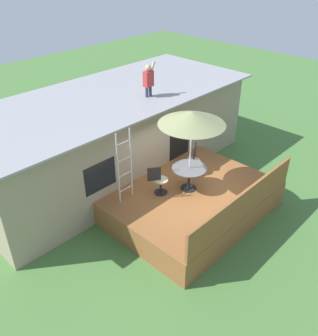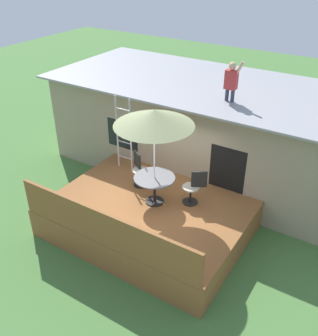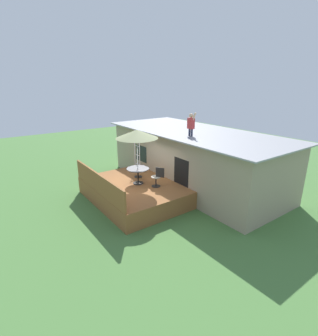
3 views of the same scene
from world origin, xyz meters
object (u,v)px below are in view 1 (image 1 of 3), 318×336
Objects in this scene: patio_umbrella at (192,118)px; person_figure at (149,78)px; step_ladder at (125,167)px; patio_table at (189,172)px; patio_chair_left at (158,180)px; patio_chair_right at (194,160)px.

patio_umbrella is 2.64m from person_figure.
patio_umbrella is at bearing -30.66° from step_ladder.
person_figure is (0.80, 2.49, 2.13)m from patio_table.
patio_table is 1.76m from patio_umbrella.
step_ladder reaches higher than patio_table.
person_figure is at bearing 72.09° from patio_umbrella.
patio_chair_left is (-0.81, 0.50, -0.13)m from patio_table.
patio_umbrella is (-0.00, 0.00, 1.76)m from patio_table.
person_figure reaches higher than patio_chair_right.
person_figure is 1.21× the size of patio_chair_left.
step_ladder is at bearing -148.65° from person_figure.
person_figure is at bearing -119.50° from patio_chair_right.
patio_table is at bearing 0.00° from patio_chair_right.
person_figure reaches higher than patio_table.
patio_umbrella is 2.29× the size of person_figure.
patio_umbrella is 2.76× the size of patio_chair_left.
person_figure is at bearing 31.35° from step_ladder.
patio_chair_right is at bearing -88.67° from person_figure.
step_ladder is at bearing -178.16° from patio_chair_left.
step_ladder is 1.17m from patio_chair_left.
patio_table is at bearing -33.69° from patio_umbrella.
patio_umbrella is 2.12m from patio_chair_left.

